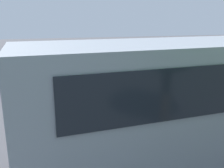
# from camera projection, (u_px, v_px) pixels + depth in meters

# --- Properties ---
(ground_plane) EXTENTS (80.00, 80.00, 0.00)m
(ground_plane) POSITION_uv_depth(u_px,v_px,m) (114.00, 105.00, 11.14)
(ground_plane) COLOR #424247
(tour_bus) EXTENTS (9.61, 3.10, 3.25)m
(tour_bus) POSITION_uv_depth(u_px,v_px,m) (204.00, 102.00, 6.54)
(tour_bus) COLOR #8C939E
(tour_bus) RESTS_ON ground_plane
(spectator_far_left) EXTENTS (0.57, 0.38, 1.70)m
(spectator_far_left) POSITION_uv_depth(u_px,v_px,m) (176.00, 91.00, 9.75)
(spectator_far_left) COLOR #473823
(spectator_far_left) RESTS_ON ground_plane
(spectator_left) EXTENTS (0.57, 0.32, 1.79)m
(spectator_left) POSITION_uv_depth(u_px,v_px,m) (157.00, 91.00, 9.50)
(spectator_left) COLOR black
(spectator_left) RESTS_ON ground_plane
(spectator_centre) EXTENTS (0.58, 0.36, 1.67)m
(spectator_centre) POSITION_uv_depth(u_px,v_px,m) (132.00, 97.00, 9.08)
(spectator_centre) COLOR #473823
(spectator_centre) RESTS_ON ground_plane
(spectator_right) EXTENTS (0.57, 0.38, 1.82)m
(spectator_right) POSITION_uv_depth(u_px,v_px,m) (108.00, 96.00, 8.92)
(spectator_right) COLOR black
(spectator_right) RESTS_ON ground_plane
(parked_motorcycle_silver) EXTENTS (2.02, 0.75, 0.99)m
(parked_motorcycle_silver) POSITION_uv_depth(u_px,v_px,m) (177.00, 111.00, 9.07)
(parked_motorcycle_silver) COLOR black
(parked_motorcycle_silver) RESTS_ON ground_plane
(parked_motorcycle_dark) EXTENTS (2.05, 0.62, 0.99)m
(parked_motorcycle_dark) POSITION_uv_depth(u_px,v_px,m) (97.00, 120.00, 8.29)
(parked_motorcycle_dark) COLOR black
(parked_motorcycle_dark) RESTS_ON ground_plane
(stunt_motorcycle) EXTENTS (1.96, 0.85, 1.73)m
(stunt_motorcycle) POSITION_uv_depth(u_px,v_px,m) (50.00, 78.00, 11.91)
(stunt_motorcycle) COLOR black
(stunt_motorcycle) RESTS_ON ground_plane
(traffic_cone) EXTENTS (0.34, 0.34, 0.63)m
(traffic_cone) POSITION_uv_depth(u_px,v_px,m) (109.00, 93.00, 11.87)
(traffic_cone) COLOR orange
(traffic_cone) RESTS_ON ground_plane
(bay_line_a) EXTENTS (0.27, 3.65, 0.01)m
(bay_line_a) POSITION_uv_depth(u_px,v_px,m) (188.00, 89.00, 13.60)
(bay_line_a) COLOR white
(bay_line_a) RESTS_ON ground_plane
(bay_line_b) EXTENTS (0.32, 4.73, 0.01)m
(bay_line_b) POSITION_uv_depth(u_px,v_px,m) (144.00, 93.00, 12.93)
(bay_line_b) COLOR white
(bay_line_b) RESTS_ON ground_plane
(bay_line_c) EXTENTS (0.27, 3.60, 0.01)m
(bay_line_c) POSITION_uv_depth(u_px,v_px,m) (95.00, 97.00, 12.26)
(bay_line_c) COLOR white
(bay_line_c) RESTS_ON ground_plane
(bay_line_d) EXTENTS (0.30, 4.34, 0.01)m
(bay_line_d) POSITION_uv_depth(u_px,v_px,m) (40.00, 102.00, 11.58)
(bay_line_d) COLOR white
(bay_line_d) RESTS_ON ground_plane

